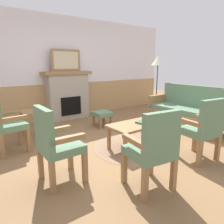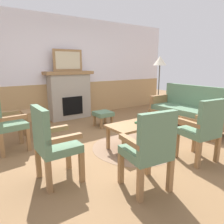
% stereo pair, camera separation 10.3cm
% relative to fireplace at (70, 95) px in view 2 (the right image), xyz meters
% --- Properties ---
extents(ground_plane, '(14.00, 14.00, 0.00)m').
position_rel_fireplace_xyz_m(ground_plane, '(0.00, -2.35, -0.65)').
color(ground_plane, olive).
extents(wall_back, '(7.20, 0.14, 2.70)m').
position_rel_fireplace_xyz_m(wall_back, '(0.00, 0.25, 0.66)').
color(wall_back, white).
rests_on(wall_back, ground_plane).
extents(fireplace, '(1.30, 0.44, 1.28)m').
position_rel_fireplace_xyz_m(fireplace, '(0.00, 0.00, 0.00)').
color(fireplace, '#A39989').
rests_on(fireplace, ground_plane).
extents(framed_picture, '(0.80, 0.04, 0.56)m').
position_rel_fireplace_xyz_m(framed_picture, '(0.00, 0.00, 0.91)').
color(framed_picture, olive).
rests_on(framed_picture, fireplace).
extents(couch, '(0.70, 1.80, 0.98)m').
position_rel_fireplace_xyz_m(couch, '(1.86, -2.44, -0.26)').
color(couch, olive).
rests_on(couch, ground_plane).
extents(coffee_table, '(0.96, 0.56, 0.44)m').
position_rel_fireplace_xyz_m(coffee_table, '(0.06, -2.60, -0.27)').
color(coffee_table, olive).
rests_on(coffee_table, ground_plane).
extents(round_rug, '(1.51, 1.51, 0.01)m').
position_rel_fireplace_xyz_m(round_rug, '(0.06, -2.60, -0.65)').
color(round_rug, '#896B51').
rests_on(round_rug, ground_plane).
extents(book_on_table, '(0.23, 0.18, 0.03)m').
position_rel_fireplace_xyz_m(book_on_table, '(0.20, -2.62, -0.20)').
color(book_on_table, '#33663D').
rests_on(book_on_table, coffee_table).
extents(footstool, '(0.40, 0.40, 0.36)m').
position_rel_fireplace_xyz_m(footstool, '(0.32, -1.18, -0.37)').
color(footstool, olive).
rests_on(footstool, ground_plane).
extents(armchair_near_fireplace, '(0.52, 0.52, 0.98)m').
position_rel_fireplace_xyz_m(armchair_near_fireplace, '(-1.81, -1.47, -0.11)').
color(armchair_near_fireplace, olive).
rests_on(armchair_near_fireplace, ground_plane).
extents(armchair_by_window_left, '(0.48, 0.48, 0.98)m').
position_rel_fireplace_xyz_m(armchair_by_window_left, '(-1.49, -2.84, -0.11)').
color(armchair_by_window_left, olive).
rests_on(armchair_by_window_left, ground_plane).
extents(armchair_front_left, '(0.54, 0.54, 0.98)m').
position_rel_fireplace_xyz_m(armchair_front_left, '(-0.66, -3.67, -0.11)').
color(armchair_front_left, olive).
rests_on(armchair_front_left, ground_plane).
extents(armchair_front_center, '(0.54, 0.54, 0.98)m').
position_rel_fireplace_xyz_m(armchair_front_center, '(0.53, -3.59, -0.11)').
color(armchair_front_center, olive).
rests_on(armchair_front_center, ground_plane).
extents(side_table, '(0.44, 0.44, 0.55)m').
position_rel_fireplace_xyz_m(side_table, '(-1.22, -0.96, -0.22)').
color(side_table, olive).
rests_on(side_table, ground_plane).
extents(floor_lamp_by_couch, '(0.36, 0.36, 1.68)m').
position_rel_fireplace_xyz_m(floor_lamp_by_couch, '(2.14, -1.24, 0.80)').
color(floor_lamp_by_couch, '#332D28').
rests_on(floor_lamp_by_couch, ground_plane).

